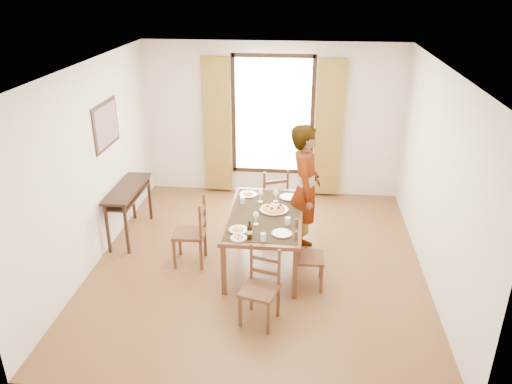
# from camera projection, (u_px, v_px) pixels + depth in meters

# --- Properties ---
(ground) EXTENTS (5.00, 5.00, 0.00)m
(ground) POSITION_uv_depth(u_px,v_px,m) (259.00, 262.00, 7.00)
(ground) COLOR #55381A
(ground) RESTS_ON ground
(room_shell) EXTENTS (4.60, 5.10, 2.74)m
(room_shell) POSITION_uv_depth(u_px,v_px,m) (259.00, 155.00, 6.50)
(room_shell) COLOR beige
(room_shell) RESTS_ON ground
(console_table) EXTENTS (0.38, 1.20, 0.80)m
(console_table) POSITION_uv_depth(u_px,v_px,m) (128.00, 194.00, 7.47)
(console_table) COLOR black
(console_table) RESTS_ON ground
(dining_table) EXTENTS (1.00, 1.73, 0.76)m
(dining_table) POSITION_uv_depth(u_px,v_px,m) (265.00, 218.00, 6.73)
(dining_table) COLOR #5C2E1E
(dining_table) RESTS_ON ground
(chair_west) EXTENTS (0.44, 0.44, 0.96)m
(chair_west) POSITION_uv_depth(u_px,v_px,m) (192.00, 234.00, 6.83)
(chair_west) COLOR #53381B
(chair_west) RESTS_ON ground
(chair_north) EXTENTS (0.57, 0.57, 0.99)m
(chair_north) POSITION_uv_depth(u_px,v_px,m) (272.00, 199.00, 7.85)
(chair_north) COLOR #53381B
(chair_north) RESTS_ON ground
(chair_south) EXTENTS (0.49, 0.49, 0.90)m
(chair_south) POSITION_uv_depth(u_px,v_px,m) (260.00, 289.00, 5.69)
(chair_south) COLOR #53381B
(chair_south) RESTS_ON ground
(chair_east) EXTENTS (0.39, 0.39, 0.87)m
(chair_east) POSITION_uv_depth(u_px,v_px,m) (306.00, 258.00, 6.34)
(chair_east) COLOR #53381B
(chair_east) RESTS_ON ground
(man) EXTENTS (0.70, 0.46, 1.90)m
(man) POSITION_uv_depth(u_px,v_px,m) (305.00, 191.00, 6.92)
(man) COLOR gray
(man) RESTS_ON ground
(plate_sw) EXTENTS (0.27, 0.27, 0.05)m
(plate_sw) POSITION_uv_depth(u_px,v_px,m) (238.00, 229.00, 6.26)
(plate_sw) COLOR silver
(plate_sw) RESTS_ON dining_table
(plate_se) EXTENTS (0.27, 0.27, 0.05)m
(plate_se) POSITION_uv_depth(u_px,v_px,m) (282.00, 232.00, 6.17)
(plate_se) COLOR silver
(plate_se) RESTS_ON dining_table
(plate_nw) EXTENTS (0.27, 0.27, 0.05)m
(plate_nw) POSITION_uv_depth(u_px,v_px,m) (248.00, 193.00, 7.25)
(plate_nw) COLOR silver
(plate_nw) RESTS_ON dining_table
(plate_ne) EXTENTS (0.27, 0.27, 0.05)m
(plate_ne) POSITION_uv_depth(u_px,v_px,m) (289.00, 196.00, 7.17)
(plate_ne) COLOR silver
(plate_ne) RESTS_ON dining_table
(pasta_platter) EXTENTS (0.40, 0.40, 0.10)m
(pasta_platter) POSITION_uv_depth(u_px,v_px,m) (274.00, 207.00, 6.77)
(pasta_platter) COLOR #CE501A
(pasta_platter) RESTS_ON dining_table
(caprese_plate) EXTENTS (0.20, 0.20, 0.04)m
(caprese_plate) POSITION_uv_depth(u_px,v_px,m) (239.00, 237.00, 6.07)
(caprese_plate) COLOR silver
(caprese_plate) RESTS_ON dining_table
(wine_glass_a) EXTENTS (0.08, 0.08, 0.18)m
(wine_glass_a) POSITION_uv_depth(u_px,v_px,m) (256.00, 218.00, 6.38)
(wine_glass_a) COLOR white
(wine_glass_a) RESTS_ON dining_table
(wine_glass_b) EXTENTS (0.08, 0.08, 0.18)m
(wine_glass_b) POSITION_uv_depth(u_px,v_px,m) (276.00, 196.00, 7.02)
(wine_glass_b) COLOR white
(wine_glass_b) RESTS_ON dining_table
(wine_glass_c) EXTENTS (0.08, 0.08, 0.18)m
(wine_glass_c) POSITION_uv_depth(u_px,v_px,m) (260.00, 196.00, 7.01)
(wine_glass_c) COLOR white
(wine_glass_c) RESTS_ON dining_table
(tumbler_a) EXTENTS (0.07, 0.07, 0.10)m
(tumbler_a) POSITION_uv_depth(u_px,v_px,m) (288.00, 221.00, 6.40)
(tumbler_a) COLOR silver
(tumbler_a) RESTS_ON dining_table
(tumbler_b) EXTENTS (0.07, 0.07, 0.10)m
(tumbler_b) POSITION_uv_depth(u_px,v_px,m) (243.00, 200.00, 6.98)
(tumbler_b) COLOR silver
(tumbler_b) RESTS_ON dining_table
(tumbler_c) EXTENTS (0.07, 0.07, 0.10)m
(tumbler_c) POSITION_uv_depth(u_px,v_px,m) (263.00, 237.00, 6.01)
(tumbler_c) COLOR silver
(tumbler_c) RESTS_ON dining_table
(wine_bottle) EXTENTS (0.07, 0.07, 0.25)m
(wine_bottle) POSITION_uv_depth(u_px,v_px,m) (250.00, 230.00, 6.02)
(wine_bottle) COLOR black
(wine_bottle) RESTS_ON dining_table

